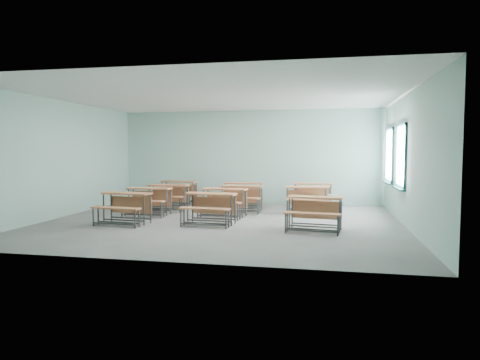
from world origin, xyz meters
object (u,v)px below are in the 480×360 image
(desk_unit_r1c0, at_px, (148,197))
(desk_unit_r2c0, at_px, (167,193))
(desk_unit_r3c2, at_px, (313,191))
(desk_unit_r2c1, at_px, (241,194))
(desk_unit_r0c0, at_px, (125,203))
(desk_unit_r0c2, at_px, (315,208))
(desk_unit_r0c1, at_px, (210,204))
(desk_unit_r3c1, at_px, (243,191))
(desk_unit_r3c0, at_px, (178,189))
(desk_unit_r2c2, at_px, (307,196))
(desk_unit_r1c1, at_px, (223,198))

(desk_unit_r1c0, xyz_separation_m, desk_unit_r2c0, (0.15, 1.12, 0.00))
(desk_unit_r3c2, bearing_deg, desk_unit_r2c1, -143.72)
(desk_unit_r0c0, xyz_separation_m, desk_unit_r0c2, (4.67, 0.00, 0.00))
(desk_unit_r0c0, relative_size, desk_unit_r0c1, 1.01)
(desk_unit_r2c1, xyz_separation_m, desk_unit_r3c1, (-0.17, 1.19, 0.00))
(desk_unit_r2c1, relative_size, desk_unit_r3c1, 0.95)
(desk_unit_r0c0, distance_m, desk_unit_r2c1, 3.62)
(desk_unit_r3c2, bearing_deg, desk_unit_r3c1, -172.56)
(desk_unit_r2c0, bearing_deg, desk_unit_r1c0, -97.55)
(desk_unit_r3c0, relative_size, desk_unit_r3c2, 1.04)
(desk_unit_r0c1, distance_m, desk_unit_r3c0, 4.31)
(desk_unit_r3c0, bearing_deg, desk_unit_r0c1, -53.34)
(desk_unit_r3c0, xyz_separation_m, desk_unit_r3c1, (2.32, -0.20, 0.00))
(desk_unit_r0c2, height_order, desk_unit_r2c2, same)
(desk_unit_r0c2, xyz_separation_m, desk_unit_r3c1, (-2.39, 3.85, 0.00))
(desk_unit_r1c0, distance_m, desk_unit_r2c2, 4.57)
(desk_unit_r0c0, xyz_separation_m, desk_unit_r3c0, (-0.04, 4.05, 0.00))
(desk_unit_r2c0, height_order, desk_unit_r2c2, same)
(desk_unit_r0c1, relative_size, desk_unit_r2c1, 1.04)
(desk_unit_r2c0, xyz_separation_m, desk_unit_r3c0, (-0.19, 1.47, 0.00))
(desk_unit_r1c0, height_order, desk_unit_r2c1, same)
(desk_unit_r0c2, relative_size, desk_unit_r1c0, 1.06)
(desk_unit_r1c1, distance_m, desk_unit_r2c0, 2.22)
(desk_unit_r2c2, relative_size, desk_unit_r3c0, 1.00)
(desk_unit_r0c1, height_order, desk_unit_r2c0, same)
(desk_unit_r2c0, bearing_deg, desk_unit_r1c1, -25.34)
(desk_unit_r1c0, height_order, desk_unit_r1c1, same)
(desk_unit_r2c0, relative_size, desk_unit_r2c2, 0.94)
(desk_unit_r3c2, bearing_deg, desk_unit_r2c0, -158.98)
(desk_unit_r0c2, xyz_separation_m, desk_unit_r2c1, (-2.22, 2.66, 0.00))
(desk_unit_r0c0, height_order, desk_unit_r2c2, same)
(desk_unit_r0c0, relative_size, desk_unit_r3c2, 1.03)
(desk_unit_r0c2, bearing_deg, desk_unit_r2c1, 136.74)
(desk_unit_r0c0, xyz_separation_m, desk_unit_r2c1, (2.45, 2.66, 0.00))
(desk_unit_r2c0, xyz_separation_m, desk_unit_r3c1, (2.13, 1.27, 0.00))
(desk_unit_r2c0, distance_m, desk_unit_r3c2, 4.61)
(desk_unit_r0c2, bearing_deg, desk_unit_r3c0, 146.28)
(desk_unit_r1c1, bearing_deg, desk_unit_r2c1, 79.85)
(desk_unit_r0c1, bearing_deg, desk_unit_r2c0, 135.21)
(desk_unit_r1c1, bearing_deg, desk_unit_r1c0, -169.39)
(desk_unit_r2c0, bearing_deg, desk_unit_r3c1, 31.01)
(desk_unit_r0c0, bearing_deg, desk_unit_r2c1, 53.02)
(desk_unit_r1c1, height_order, desk_unit_r3c2, same)
(desk_unit_r0c1, relative_size, desk_unit_r2c2, 0.98)
(desk_unit_r0c2, relative_size, desk_unit_r1c1, 1.01)
(desk_unit_r1c0, bearing_deg, desk_unit_r0c1, -29.09)
(desk_unit_r1c1, relative_size, desk_unit_r2c2, 1.00)
(desk_unit_r2c0, bearing_deg, desk_unit_r0c2, -29.51)
(desk_unit_r1c0, height_order, desk_unit_r2c0, same)
(desk_unit_r2c1, height_order, desk_unit_r3c1, same)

